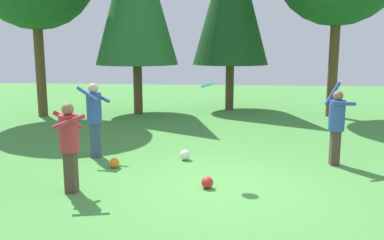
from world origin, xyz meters
The scene contains 8 objects.
ground_plane centered at (0.00, 0.00, 0.00)m, with size 40.00×40.00×0.00m, color #4C9342.
person_thrower centered at (2.46, 1.64, 0.97)m, with size 0.61×0.62×1.81m.
person_catcher centered at (-2.63, -0.57, 0.95)m, with size 0.69×0.66×1.61m.
person_bystander centered at (-2.96, 1.75, 1.04)m, with size 0.73×0.67×1.74m.
frisbee centered at (-0.28, 0.58, 1.83)m, with size 0.36×0.36×0.12m.
ball_red centered at (-0.23, -0.15, 0.11)m, with size 0.22×0.22×0.22m, color red.
ball_orange centered at (-2.29, 0.94, 0.11)m, with size 0.22×0.22×0.22m, color orange.
ball_white centered at (-0.84, 1.70, 0.12)m, with size 0.24×0.24×0.24m, color white.
Camera 1 is at (0.17, -7.34, 2.58)m, focal length 38.41 mm.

